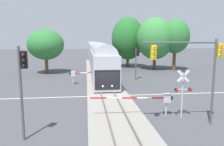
% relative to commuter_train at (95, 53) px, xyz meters
% --- Properties ---
extents(ground_plane, '(220.00, 220.00, 0.00)m').
position_rel_commuter_train_xyz_m(ground_plane, '(-0.00, -30.78, -2.72)').
color(ground_plane, '#47474C').
extents(road_centre_stripe, '(44.00, 0.20, 0.01)m').
position_rel_commuter_train_xyz_m(road_centre_stripe, '(-0.00, -30.78, -2.72)').
color(road_centre_stripe, beige).
rests_on(road_centre_stripe, ground).
extents(railway_track, '(4.40, 80.00, 0.32)m').
position_rel_commuter_train_xyz_m(railway_track, '(-0.00, -30.78, -2.63)').
color(railway_track, gray).
rests_on(railway_track, ground).
extents(commuter_train, '(3.04, 64.82, 5.16)m').
position_rel_commuter_train_xyz_m(commuter_train, '(0.00, 0.00, 0.00)').
color(commuter_train, '#B2B7C1').
rests_on(commuter_train, railway_track).
extents(crossing_gate_near, '(6.55, 0.40, 1.80)m').
position_rel_commuter_train_xyz_m(crossing_gate_near, '(3.21, -37.47, -1.31)').
color(crossing_gate_near, '#B7B7BC').
rests_on(crossing_gate_near, ground).
extents(crossing_signal_mast, '(1.36, 0.44, 3.87)m').
position_rel_commuter_train_xyz_m(crossing_signal_mast, '(5.05, -38.09, -0.36)').
color(crossing_signal_mast, '#B2B2B7').
rests_on(crossing_signal_mast, ground).
extents(crossing_gate_far, '(5.34, 0.40, 1.81)m').
position_rel_commuter_train_xyz_m(crossing_gate_far, '(-3.49, -24.09, -1.30)').
color(crossing_gate_far, '#B7B7BC').
rests_on(crossing_gate_far, ground).
extents(traffic_signal_far_side, '(0.53, 0.38, 4.83)m').
position_rel_commuter_train_xyz_m(traffic_signal_far_side, '(5.18, -21.88, 0.52)').
color(traffic_signal_far_side, '#4C4C51').
rests_on(traffic_signal_far_side, ground).
extents(traffic_signal_near_left, '(0.53, 0.38, 5.69)m').
position_rel_commuter_train_xyz_m(traffic_signal_near_left, '(-5.95, -40.68, 1.08)').
color(traffic_signal_near_left, '#4C4C51').
rests_on(traffic_signal_near_left, ground).
extents(traffic_signal_near_right, '(5.61, 0.38, 6.09)m').
position_rel_commuter_train_xyz_m(traffic_signal_near_right, '(5.13, -39.58, 1.90)').
color(traffic_signal_near_right, '#4C4C51').
rests_on(traffic_signal_near_right, ground).
extents(oak_far_right, '(7.16, 7.16, 10.13)m').
position_rel_commuter_train_xyz_m(oak_far_right, '(11.13, -11.41, 3.36)').
color(oak_far_right, '#4C3828').
rests_on(oak_far_right, ground).
extents(maple_right_background, '(5.40, 5.40, 9.74)m').
position_rel_commuter_train_xyz_m(maple_right_background, '(14.66, -12.70, 3.75)').
color(maple_right_background, brown).
rests_on(maple_right_background, ground).
extents(elm_centre_background, '(6.87, 6.87, 10.56)m').
position_rel_commuter_train_xyz_m(elm_centre_background, '(6.59, -7.03, 3.36)').
color(elm_centre_background, brown).
rests_on(elm_centre_background, ground).
extents(oak_behind_train, '(6.26, 6.26, 7.69)m').
position_rel_commuter_train_xyz_m(oak_behind_train, '(-9.19, -13.96, 2.32)').
color(oak_behind_train, brown).
rests_on(oak_behind_train, ground).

